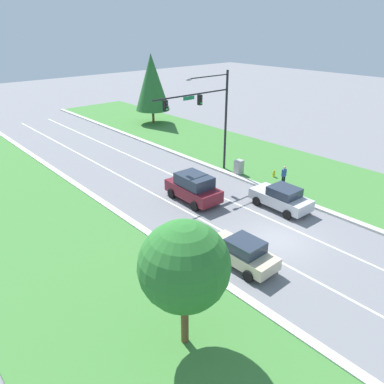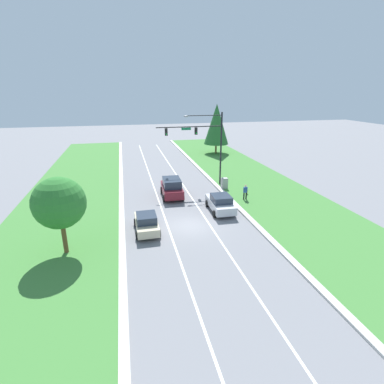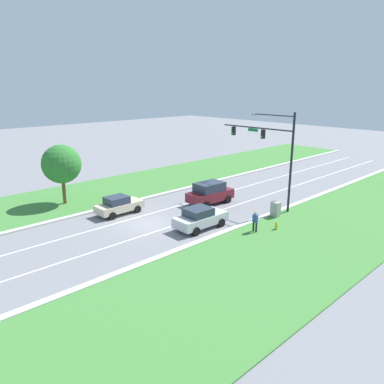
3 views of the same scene
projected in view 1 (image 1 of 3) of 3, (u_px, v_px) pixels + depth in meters
name	position (u px, v px, depth m)	size (l,w,h in m)	color
ground_plane	(277.00, 240.00, 23.12)	(160.00, 160.00, 0.00)	slate
curb_strip_right	(327.00, 211.00, 26.47)	(0.50, 90.00, 0.15)	beige
curb_strip_left	(212.00, 276.00, 19.70)	(0.50, 90.00, 0.15)	beige
grass_verge_right	(362.00, 191.00, 29.63)	(10.00, 90.00, 0.08)	#427F38
grass_verge_left	(126.00, 324.00, 16.57)	(10.00, 90.00, 0.08)	#427F38
lane_stripe_inner_left	(259.00, 250.00, 22.04)	(0.14, 81.00, 0.01)	white
lane_stripe_inner_right	(295.00, 230.00, 24.19)	(0.14, 81.00, 0.01)	white
traffic_signal_mast	(208.00, 109.00, 30.62)	(7.76, 0.41, 8.69)	black
silver_sedan	(281.00, 198.00, 26.66)	(2.18, 4.45, 1.70)	silver
burgundy_suv	(193.00, 188.00, 27.75)	(2.35, 4.60, 2.08)	maroon
champagne_sedan	(242.00, 252.00, 20.42)	(1.97, 4.15, 1.61)	beige
utility_cabinet	(239.00, 168.00, 32.70)	(0.70, 0.60, 1.34)	#9E9E99
pedestrian	(284.00, 175.00, 30.37)	(0.40, 0.22, 1.69)	black
fire_hydrant	(274.00, 174.00, 32.22)	(0.34, 0.20, 0.70)	gold
conifer_near_right_tree	(152.00, 82.00, 47.48)	(4.38, 4.38, 8.82)	brown
oak_near_left_tree	(184.00, 266.00, 14.13)	(3.58, 3.58, 5.65)	brown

